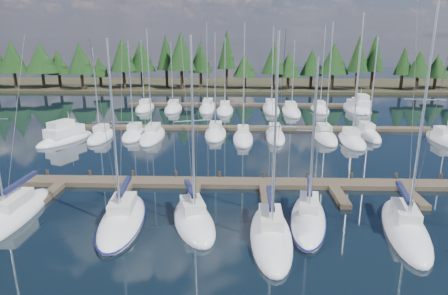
{
  "coord_description": "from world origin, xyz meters",
  "views": [
    {
      "loc": [
        -2.51,
        -15.45,
        12.89
      ],
      "look_at": [
        -3.68,
        22.0,
        2.34
      ],
      "focal_mm": 32.0,
      "sensor_mm": 36.0,
      "label": 1
    }
  ],
  "objects_px": {
    "main_dock": "(264,186)",
    "front_sailboat_0": "(11,216)",
    "front_sailboat_2": "(194,220)",
    "front_sailboat_5": "(405,228)",
    "motor_yacht_right": "(361,107)",
    "front_sailboat_4": "(308,219)",
    "front_sailboat_3": "(271,235)",
    "motor_yacht_left": "(65,137)",
    "front_sailboat_1": "(122,220)"
  },
  "relations": [
    {
      "from": "front_sailboat_4",
      "to": "motor_yacht_left",
      "type": "distance_m",
      "value": 34.73
    },
    {
      "from": "front_sailboat_0",
      "to": "front_sailboat_5",
      "type": "relative_size",
      "value": 0.83
    },
    {
      "from": "front_sailboat_0",
      "to": "front_sailboat_1",
      "type": "distance_m",
      "value": 8.22
    },
    {
      "from": "front_sailboat_2",
      "to": "front_sailboat_1",
      "type": "bearing_deg",
      "value": -179.82
    },
    {
      "from": "front_sailboat_4",
      "to": "front_sailboat_3",
      "type": "bearing_deg",
      "value": -138.43
    },
    {
      "from": "front_sailboat_3",
      "to": "motor_yacht_right",
      "type": "bearing_deg",
      "value": 67.23
    },
    {
      "from": "main_dock",
      "to": "front_sailboat_2",
      "type": "distance_m",
      "value": 9.02
    },
    {
      "from": "front_sailboat_3",
      "to": "front_sailboat_5",
      "type": "relative_size",
      "value": 0.84
    },
    {
      "from": "front_sailboat_2",
      "to": "motor_yacht_left",
      "type": "height_order",
      "value": "front_sailboat_2"
    },
    {
      "from": "front_sailboat_5",
      "to": "motor_yacht_left",
      "type": "height_order",
      "value": "front_sailboat_5"
    },
    {
      "from": "front_sailboat_4",
      "to": "front_sailboat_2",
      "type": "bearing_deg",
      "value": -175.92
    },
    {
      "from": "front_sailboat_3",
      "to": "motor_yacht_left",
      "type": "bearing_deg",
      "value": 134.31
    },
    {
      "from": "motor_yacht_left",
      "to": "front_sailboat_3",
      "type": "bearing_deg",
      "value": -45.69
    },
    {
      "from": "main_dock",
      "to": "front_sailboat_5",
      "type": "bearing_deg",
      "value": -41.09
    },
    {
      "from": "front_sailboat_2",
      "to": "motor_yacht_right",
      "type": "relative_size",
      "value": 1.43
    },
    {
      "from": "front_sailboat_1",
      "to": "front_sailboat_4",
      "type": "distance_m",
      "value": 13.24
    },
    {
      "from": "front_sailboat_3",
      "to": "front_sailboat_4",
      "type": "bearing_deg",
      "value": 41.57
    },
    {
      "from": "main_dock",
      "to": "front_sailboat_0",
      "type": "bearing_deg",
      "value": -159.85
    },
    {
      "from": "front_sailboat_3",
      "to": "front_sailboat_5",
      "type": "height_order",
      "value": "front_sailboat_5"
    },
    {
      "from": "main_dock",
      "to": "motor_yacht_right",
      "type": "xyz_separation_m",
      "value": [
        19.76,
        38.37,
        0.31
      ]
    },
    {
      "from": "front_sailboat_5",
      "to": "main_dock",
      "type": "bearing_deg",
      "value": 138.91
    },
    {
      "from": "front_sailboat_0",
      "to": "front_sailboat_3",
      "type": "distance_m",
      "value": 18.72
    },
    {
      "from": "front_sailboat_2",
      "to": "main_dock",
      "type": "bearing_deg",
      "value": 52.79
    },
    {
      "from": "front_sailboat_0",
      "to": "motor_yacht_left",
      "type": "relative_size",
      "value": 1.5
    },
    {
      "from": "front_sailboat_2",
      "to": "motor_yacht_right",
      "type": "distance_m",
      "value": 52.06
    },
    {
      "from": "front_sailboat_5",
      "to": "motor_yacht_right",
      "type": "distance_m",
      "value": 47.47
    },
    {
      "from": "main_dock",
      "to": "motor_yacht_left",
      "type": "relative_size",
      "value": 4.79
    },
    {
      "from": "front_sailboat_5",
      "to": "motor_yacht_left",
      "type": "xyz_separation_m",
      "value": [
        -33.19,
        23.31,
        0.18
      ]
    },
    {
      "from": "front_sailboat_2",
      "to": "front_sailboat_3",
      "type": "distance_m",
      "value": 5.63
    },
    {
      "from": "main_dock",
      "to": "front_sailboat_3",
      "type": "relative_size",
      "value": 3.15
    },
    {
      "from": "front_sailboat_0",
      "to": "front_sailboat_3",
      "type": "height_order",
      "value": "front_sailboat_3"
    },
    {
      "from": "front_sailboat_0",
      "to": "front_sailboat_2",
      "type": "height_order",
      "value": "front_sailboat_0"
    },
    {
      "from": "main_dock",
      "to": "motor_yacht_left",
      "type": "height_order",
      "value": "motor_yacht_left"
    },
    {
      "from": "front_sailboat_0",
      "to": "motor_yacht_left",
      "type": "bearing_deg",
      "value": 103.6
    },
    {
      "from": "front_sailboat_5",
      "to": "front_sailboat_2",
      "type": "bearing_deg",
      "value": 177.25
    },
    {
      "from": "front_sailboat_2",
      "to": "front_sailboat_5",
      "type": "distance_m",
      "value": 14.5
    },
    {
      "from": "front_sailboat_1",
      "to": "front_sailboat_2",
      "type": "relative_size",
      "value": 0.99
    },
    {
      "from": "front_sailboat_3",
      "to": "front_sailboat_4",
      "type": "distance_m",
      "value": 3.82
    },
    {
      "from": "main_dock",
      "to": "motor_yacht_left",
      "type": "distance_m",
      "value": 28.67
    },
    {
      "from": "motor_yacht_left",
      "to": "motor_yacht_right",
      "type": "bearing_deg",
      "value": 27.57
    },
    {
      "from": "motor_yacht_left",
      "to": "front_sailboat_4",
      "type": "bearing_deg",
      "value": -39.38
    },
    {
      "from": "front_sailboat_2",
      "to": "motor_yacht_right",
      "type": "bearing_deg",
      "value": 61.03
    },
    {
      "from": "front_sailboat_5",
      "to": "motor_yacht_right",
      "type": "height_order",
      "value": "front_sailboat_5"
    },
    {
      "from": "front_sailboat_0",
      "to": "front_sailboat_2",
      "type": "xyz_separation_m",
      "value": [
        13.31,
        -0.3,
        0.02
      ]
    },
    {
      "from": "motor_yacht_right",
      "to": "front_sailboat_3",
      "type": "bearing_deg",
      "value": -112.77
    },
    {
      "from": "main_dock",
      "to": "motor_yacht_right",
      "type": "bearing_deg",
      "value": 62.75
    },
    {
      "from": "front_sailboat_0",
      "to": "front_sailboat_5",
      "type": "bearing_deg",
      "value": -2.04
    },
    {
      "from": "front_sailboat_4",
      "to": "front_sailboat_5",
      "type": "distance_m",
      "value": 6.47
    },
    {
      "from": "front_sailboat_1",
      "to": "front_sailboat_5",
      "type": "bearing_deg",
      "value": -1.99
    },
    {
      "from": "main_dock",
      "to": "front_sailboat_4",
      "type": "relative_size",
      "value": 3.55
    }
  ]
}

